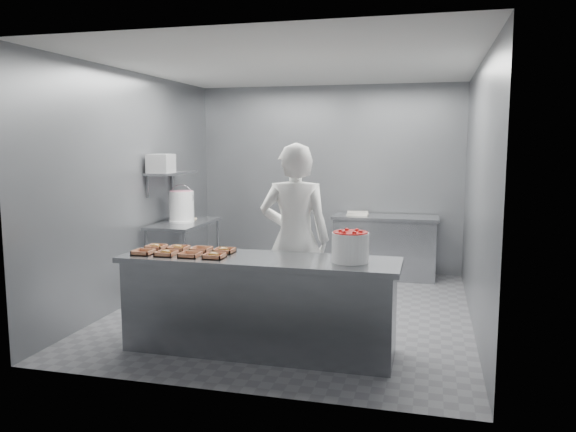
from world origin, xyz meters
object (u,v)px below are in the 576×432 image
Objects in this scene: tray_5 at (178,248)px; strawberry_tub at (350,246)px; back_counter at (385,246)px; tray_3 at (214,256)px; appliance at (161,164)px; tray_1 at (166,253)px; tray_2 at (190,255)px; tray_7 at (224,250)px; worker at (295,239)px; tray_4 at (156,247)px; glaze_bucket at (182,206)px; prep_table at (184,245)px; tray_6 at (201,249)px; tray_0 at (143,252)px; service_counter at (259,304)px.

strawberry_tub is at bearing -3.93° from tray_5.
tray_3 is at bearing -110.84° from back_counter.
appliance is at bearing 147.98° from strawberry_tub.
tray_5 is at bearing 151.62° from tray_3.
appliance is (-0.95, 1.81, 0.76)m from tray_1.
tray_2 is at bearing -46.86° from tray_5.
tray_7 is 2.24m from appliance.
appliance is at bearing 123.47° from tray_2.
worker is at bearing -104.79° from back_counter.
glaze_bucket is at bearing 107.39° from tray_4.
strawberry_tub is (2.50, -1.94, 0.45)m from prep_table.
glaze_bucket is at bearing 120.00° from tray_6.
glaze_bucket is at bearing 113.96° from tray_5.
prep_table is at bearing 106.62° from tray_4.
tray_0 is at bearing -75.28° from prep_table.
tray_3 reaches higher than prep_table.
tray_5 is 0.57× the size of strawberry_tub.
service_counter is at bearing -8.51° from tray_5.
tray_2 is 0.38× the size of glaze_bucket.
tray_7 is 0.38× the size of glaze_bucket.
appliance is (-0.95, 1.55, 0.76)m from tray_5.
service_counter is at bearing 18.54° from tray_3.
worker is at bearing 23.79° from tray_5.
tray_4 is 0.10× the size of worker.
tray_2 is at bearing -174.51° from strawberry_tub.
tray_5 is at bearing 16.39° from worker.
prep_table is (-1.65, 1.95, 0.14)m from service_counter.
tray_6 is 0.38× the size of glaze_bucket.
tray_2 is 2.30m from appliance.
service_counter is 1.73× the size of back_counter.
glaze_bucket reaches higher than tray_0.
tray_4 is at bearing -72.61° from glaze_bucket.
service_counter is 2.17× the size of prep_table.
tray_5 is (-0.48, 0.26, 0.00)m from tray_3.
tray_0 is at bearing -132.42° from tray_5.
tray_1 is at bearing -171.49° from service_counter.
tray_2 is 0.26m from tray_6.
tray_4 reaches higher than tray_6.
tray_4 and tray_5 have the same top height.
tray_2 is 1.00× the size of tray_6.
strawberry_tub is at bearing 6.54° from tray_3.
tray_5 is 1.00× the size of tray_6.
back_counter is at bearing 59.34° from tray_0.
tray_4 reaches higher than service_counter.
tray_5 is (-0.87, 0.13, 0.47)m from service_counter.
worker reaches higher than service_counter.
tray_6 reaches higher than back_counter.
worker reaches higher than tray_4.
back_counter is 0.77× the size of worker.
prep_table is 2.25m from tray_1.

